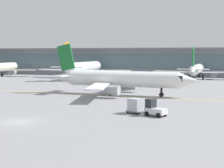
# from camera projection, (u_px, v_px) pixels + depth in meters

# --- Properties ---
(ground_plane) EXTENTS (400.00, 400.00, 0.00)m
(ground_plane) POSITION_uv_depth(u_px,v_px,m) (19.00, 122.00, 39.69)
(ground_plane) COLOR gray
(taxiway_centreline_stripe) EXTENTS (109.54, 10.78, 0.01)m
(taxiway_centreline_stripe) POSITION_uv_depth(u_px,v_px,m) (120.00, 96.00, 63.30)
(taxiway_centreline_stripe) COLOR yellow
(taxiway_centreline_stripe) RESTS_ON ground_plane
(terminal_concourse) EXTENTS (179.85, 11.00, 9.60)m
(terminal_concourse) POSITION_uv_depth(u_px,v_px,m) (152.00, 61.00, 125.21)
(terminal_concourse) COLOR #8C939E
(terminal_concourse) RESTS_ON ground_plane
(gate_airplane_1) EXTENTS (30.70, 32.89, 10.93)m
(gate_airplane_1) POSITION_uv_depth(u_px,v_px,m) (84.00, 68.00, 109.82)
(gate_airplane_1) COLOR white
(gate_airplane_1) RESTS_ON ground_plane
(gate_airplane_2) EXTENTS (26.76, 28.80, 9.54)m
(gate_airplane_2) POSITION_uv_depth(u_px,v_px,m) (197.00, 69.00, 105.83)
(gate_airplane_2) COLOR white
(gate_airplane_2) RESTS_ON ground_plane
(taxiing_regional_jet) EXTENTS (29.13, 26.97, 9.64)m
(taxiing_regional_jet) POSITION_uv_depth(u_px,v_px,m) (121.00, 79.00, 65.10)
(taxiing_regional_jet) COLOR white
(taxiing_regional_jet) RESTS_ON ground_plane
(baggage_tug) EXTENTS (2.95, 2.45, 2.10)m
(baggage_tug) POSITION_uv_depth(u_px,v_px,m) (154.00, 109.00, 43.22)
(baggage_tug) COLOR silver
(baggage_tug) RESTS_ON ground_plane
(cargo_dolly_lead) EXTENTS (2.58, 2.34, 1.94)m
(cargo_dolly_lead) POSITION_uv_depth(u_px,v_px,m) (136.00, 105.00, 45.10)
(cargo_dolly_lead) COLOR #595B60
(cargo_dolly_lead) RESTS_ON ground_plane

